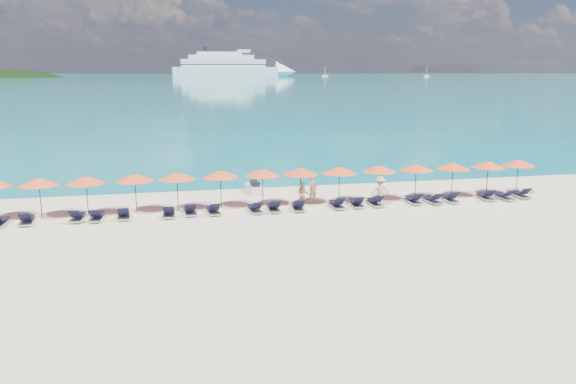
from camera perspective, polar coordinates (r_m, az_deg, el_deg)
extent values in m
plane|color=beige|center=(28.72, 1.24, -3.60)|extent=(1400.00, 1400.00, 0.00)
cube|color=#1FA9B2|center=(686.95, -11.69, 11.48)|extent=(1600.00, 1300.00, 0.01)
ellipsoid|color=black|center=(605.72, -25.88, 7.10)|extent=(162.00, 126.00, 85.50)
cube|color=white|center=(602.44, -6.39, 12.03)|extent=(108.84, 21.81, 9.86)
cone|color=white|center=(613.60, -0.21, 12.11)|extent=(22.11, 22.11, 21.70)
cube|color=white|center=(602.23, -6.60, 12.87)|extent=(87.09, 18.44, 7.89)
cube|color=white|center=(602.09, -6.81, 13.43)|extent=(67.53, 16.09, 4.93)
cube|color=white|center=(601.96, -7.01, 13.80)|extent=(45.78, 12.71, 3.45)
cube|color=black|center=(602.22, -6.60, 12.73)|extent=(88.18, 18.66, 0.89)
cube|color=black|center=(602.25, -6.61, 13.06)|extent=(86.00, 18.22, 0.89)
cylinder|color=black|center=(600.74, -8.35, 14.14)|extent=(4.34, 4.34, 5.42)
cube|color=white|center=(620.32, 3.78, 11.71)|extent=(6.20, 2.07, 1.65)
cylinder|color=white|center=(620.28, 3.78, 12.21)|extent=(0.37, 0.37, 10.33)
cube|color=white|center=(619.69, 13.89, 11.38)|extent=(5.81, 1.94, 1.55)
cylinder|color=white|center=(619.65, 13.92, 11.84)|extent=(0.35, 0.35, 9.68)
cube|color=white|center=(36.55, -3.43, 0.31)|extent=(0.98, 2.25, 0.50)
cube|color=black|center=(36.30, -3.37, 0.82)|extent=(0.52, 0.95, 0.32)
cylinder|color=black|center=(36.97, -3.62, 1.25)|extent=(0.51, 0.09, 0.05)
imported|color=tan|center=(33.78, 2.54, 0.30)|extent=(0.73, 0.64, 1.68)
imported|color=tan|center=(32.89, 1.51, -0.22)|extent=(0.81, 0.62, 1.46)
imported|color=tan|center=(33.59, 9.32, 0.13)|extent=(1.13, 0.54, 1.74)
cylinder|color=black|center=(33.03, -23.86, -0.58)|extent=(0.05, 0.05, 2.20)
cone|color=#FF5123|center=(32.85, -24.00, 0.98)|extent=(2.10, 2.10, 0.42)
sphere|color=black|center=(32.81, -24.03, 1.36)|extent=(0.08, 0.08, 0.08)
cylinder|color=black|center=(32.56, -19.73, -0.42)|extent=(0.05, 0.05, 2.20)
cone|color=#FF5123|center=(32.38, -19.85, 1.17)|extent=(2.10, 2.10, 0.42)
sphere|color=black|center=(32.34, -19.88, 1.55)|extent=(0.08, 0.08, 0.08)
cylinder|color=black|center=(32.47, -15.21, -0.15)|extent=(0.05, 0.05, 2.20)
cone|color=#FF5123|center=(32.29, -15.30, 1.44)|extent=(2.10, 2.10, 0.42)
sphere|color=black|center=(32.25, -15.32, 1.82)|extent=(0.08, 0.08, 0.08)
cylinder|color=black|center=(32.45, -11.16, 0.04)|extent=(0.05, 0.05, 2.20)
cone|color=#FF5123|center=(32.27, -11.23, 1.64)|extent=(2.10, 2.10, 0.42)
sphere|color=black|center=(32.23, -11.24, 2.02)|extent=(0.08, 0.08, 0.08)
cylinder|color=black|center=(32.64, -6.83, 0.26)|extent=(0.05, 0.05, 2.20)
cone|color=#FF5123|center=(32.46, -6.87, 1.85)|extent=(2.10, 2.10, 0.42)
sphere|color=black|center=(32.43, -6.88, 2.23)|extent=(0.08, 0.08, 0.08)
cylinder|color=black|center=(32.94, -2.58, 0.45)|extent=(0.05, 0.05, 2.20)
cone|color=#FF5123|center=(32.76, -2.59, 2.02)|extent=(2.10, 2.10, 0.42)
sphere|color=black|center=(32.72, -2.60, 2.40)|extent=(0.08, 0.08, 0.08)
cylinder|color=black|center=(33.28, 1.29, 0.58)|extent=(0.05, 0.05, 2.20)
cone|color=#FF5123|center=(33.11, 1.29, 2.14)|extent=(2.10, 2.10, 0.42)
sphere|color=black|center=(33.07, 1.30, 2.52)|extent=(0.08, 0.08, 0.08)
cylinder|color=black|center=(33.79, 5.21, 0.72)|extent=(0.05, 0.05, 2.20)
cone|color=#FF5123|center=(33.62, 5.24, 2.25)|extent=(2.10, 2.10, 0.42)
sphere|color=black|center=(33.58, 5.25, 2.62)|extent=(0.08, 0.08, 0.08)
cylinder|color=black|center=(34.63, 9.21, 0.89)|extent=(0.05, 0.05, 2.20)
cone|color=#FF5123|center=(34.46, 9.26, 2.39)|extent=(2.10, 2.10, 0.42)
sphere|color=black|center=(34.42, 9.28, 2.75)|extent=(0.08, 0.08, 0.08)
cylinder|color=black|center=(35.51, 12.83, 1.02)|extent=(0.05, 0.05, 2.20)
cone|color=#FF5123|center=(35.34, 12.91, 2.48)|extent=(2.10, 2.10, 0.42)
sphere|color=black|center=(35.31, 12.92, 2.84)|extent=(0.08, 0.08, 0.08)
cylinder|color=black|center=(36.64, 16.35, 1.17)|extent=(0.05, 0.05, 2.20)
cone|color=#FF5123|center=(36.48, 16.44, 2.59)|extent=(2.10, 2.10, 0.42)
sphere|color=black|center=(36.44, 16.46, 2.93)|extent=(0.08, 0.08, 0.08)
cylinder|color=black|center=(37.83, 19.59, 1.30)|extent=(0.05, 0.05, 2.20)
cone|color=#FF5123|center=(37.67, 19.69, 2.67)|extent=(2.10, 2.10, 0.42)
sphere|color=black|center=(37.64, 19.72, 3.00)|extent=(0.08, 0.08, 0.08)
cylinder|color=black|center=(39.19, 22.26, 1.45)|extent=(0.05, 0.05, 2.20)
cone|color=#FF5123|center=(39.04, 22.37, 2.78)|extent=(2.10, 2.10, 0.42)
sphere|color=black|center=(39.00, 22.39, 3.10)|extent=(0.08, 0.08, 0.08)
cube|color=silver|center=(32.48, -27.24, -2.85)|extent=(0.72, 1.74, 0.06)
cube|color=black|center=(32.67, -27.13, -2.47)|extent=(0.62, 1.13, 0.04)
cube|color=silver|center=(32.28, -24.98, -2.72)|extent=(0.73, 1.74, 0.06)
cube|color=black|center=(32.48, -24.94, -2.34)|extent=(0.62, 1.13, 0.04)
cube|color=black|center=(31.66, -25.20, -2.25)|extent=(0.58, 0.57, 0.43)
cube|color=silver|center=(31.93, -20.58, -2.50)|extent=(0.77, 1.75, 0.06)
cube|color=black|center=(32.12, -20.50, -2.11)|extent=(0.65, 1.15, 0.04)
cube|color=black|center=(31.31, -20.87, -2.03)|extent=(0.60, 0.59, 0.43)
cube|color=silver|center=(31.68, -18.83, -2.48)|extent=(0.74, 1.74, 0.06)
cube|color=black|center=(31.88, -18.77, -2.09)|extent=(0.63, 1.14, 0.04)
cube|color=black|center=(31.06, -19.06, -2.01)|extent=(0.59, 0.57, 0.43)
cube|color=silver|center=(31.62, -16.34, -2.35)|extent=(0.70, 1.73, 0.06)
cube|color=black|center=(31.82, -16.35, -1.96)|extent=(0.60, 1.12, 0.04)
cube|color=black|center=(30.98, -16.41, -1.86)|extent=(0.57, 0.56, 0.43)
cube|color=silver|center=(31.38, -12.01, -2.22)|extent=(0.68, 1.72, 0.06)
cube|color=black|center=(31.58, -12.01, -1.83)|extent=(0.59, 1.12, 0.04)
cube|color=black|center=(30.74, -12.07, -1.74)|extent=(0.57, 0.55, 0.43)
cube|color=silver|center=(31.63, -9.90, -2.01)|extent=(0.67, 1.72, 0.06)
cube|color=black|center=(31.84, -9.94, -1.63)|extent=(0.58, 1.12, 0.04)
cube|color=black|center=(31.00, -9.86, -1.53)|extent=(0.57, 0.55, 0.43)
cube|color=silver|center=(31.58, -7.60, -1.96)|extent=(0.79, 1.76, 0.06)
cube|color=black|center=(31.78, -7.69, -1.58)|extent=(0.66, 1.15, 0.04)
cube|color=black|center=(30.96, -7.44, -1.47)|extent=(0.60, 0.59, 0.43)
cube|color=silver|center=(31.68, -3.37, -1.83)|extent=(0.77, 1.75, 0.06)
cube|color=black|center=(31.88, -3.48, -1.44)|extent=(0.65, 1.14, 0.04)
cube|color=black|center=(31.06, -3.14, -1.33)|extent=(0.60, 0.58, 0.43)
cube|color=silver|center=(31.90, -1.47, -1.71)|extent=(0.66, 1.72, 0.06)
cube|color=black|center=(32.10, -1.54, -1.33)|extent=(0.58, 1.11, 0.04)
cube|color=black|center=(31.27, -1.31, -1.22)|extent=(0.56, 0.55, 0.43)
cube|color=silver|center=(32.09, 1.03, -1.62)|extent=(0.75, 1.74, 0.06)
cube|color=black|center=(32.29, 0.96, -1.24)|extent=(0.63, 1.14, 0.04)
cube|color=black|center=(31.46, 1.18, -1.14)|extent=(0.59, 0.58, 0.43)
cube|color=silver|center=(32.73, 4.96, -1.39)|extent=(0.65, 1.71, 0.06)
cube|color=black|center=(32.92, 4.83, -1.02)|extent=(0.57, 1.11, 0.04)
cube|color=black|center=(32.12, 5.27, -0.91)|extent=(0.56, 0.55, 0.43)
cube|color=silver|center=(33.13, 6.97, -1.26)|extent=(0.79, 1.75, 0.06)
cube|color=black|center=(33.33, 6.88, -0.90)|extent=(0.66, 1.15, 0.04)
cube|color=black|center=(32.52, 7.21, -0.79)|extent=(0.60, 0.59, 0.43)
cube|color=silver|center=(33.57, 8.82, -1.14)|extent=(0.63, 1.70, 0.06)
cube|color=black|center=(33.76, 8.68, -0.78)|extent=(0.55, 1.10, 0.04)
cube|color=black|center=(32.98, 9.17, -0.67)|extent=(0.55, 0.54, 0.43)
cube|color=silver|center=(34.56, 12.59, -0.90)|extent=(0.65, 1.71, 0.06)
cube|color=black|center=(34.75, 12.44, -0.55)|extent=(0.57, 1.11, 0.04)
cube|color=black|center=(33.98, 12.99, -0.44)|extent=(0.56, 0.55, 0.43)
cube|color=silver|center=(34.85, 14.44, -0.89)|extent=(0.76, 1.75, 0.06)
cube|color=black|center=(35.03, 14.24, -0.54)|extent=(0.64, 1.14, 0.04)
cube|color=black|center=(34.31, 14.95, -0.42)|extent=(0.59, 0.58, 0.43)
cube|color=silver|center=(35.51, 16.11, -0.74)|extent=(0.76, 1.74, 0.06)
cube|color=black|center=(35.70, 15.97, -0.40)|extent=(0.64, 1.14, 0.04)
cube|color=black|center=(34.94, 16.50, -0.29)|extent=(0.59, 0.58, 0.43)
cube|color=silver|center=(36.79, 19.41, -0.52)|extent=(0.78, 1.75, 0.06)
cube|color=black|center=(36.97, 19.26, -0.19)|extent=(0.65, 1.15, 0.04)
cube|color=black|center=(36.22, 19.83, -0.08)|extent=(0.60, 0.59, 0.43)
cube|color=silver|center=(37.20, 21.06, -0.51)|extent=(0.70, 1.73, 0.06)
cube|color=black|center=(37.36, 20.86, -0.18)|extent=(0.60, 1.12, 0.04)
cube|color=black|center=(36.68, 21.60, -0.07)|extent=(0.57, 0.56, 0.43)
cube|color=silver|center=(38.13, 22.52, -0.32)|extent=(0.69, 1.73, 0.06)
cube|color=black|center=(38.30, 22.35, -0.01)|extent=(0.60, 1.12, 0.04)
cube|color=black|center=(37.59, 23.01, 0.10)|extent=(0.57, 0.56, 0.43)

